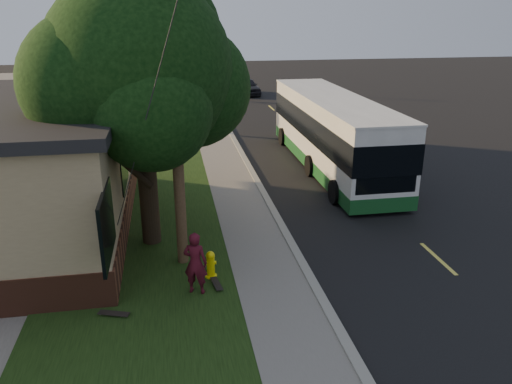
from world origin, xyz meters
TOP-DOWN VIEW (x-y plane):
  - ground at (0.00, 0.00)m, footprint 120.00×120.00m
  - road at (4.00, 10.00)m, footprint 8.00×80.00m
  - curb at (0.00, 10.00)m, footprint 0.25×80.00m
  - sidewalk at (-1.00, 10.00)m, footprint 2.00×80.00m
  - grass_verge at (-4.50, 10.00)m, footprint 5.00×80.00m
  - fire_hydrant at (-2.60, 0.00)m, footprint 0.32×0.32m
  - utility_pole at (-3.31, 0.99)m, footprint 2.86×3.21m
  - leafy_tree at (-4.17, 2.65)m, footprint 6.30×6.00m
  - bare_tree_near at (-3.50, 18.00)m, footprint 1.38×1.21m
  - bare_tree_far at (-3.00, 30.00)m, footprint 1.38×1.21m
  - traffic_signal at (0.50, 34.00)m, footprint 0.18×0.22m
  - transit_bus at (3.68, 9.09)m, footprint 2.76×11.95m
  - skateboarder at (-3.03, -0.72)m, footprint 0.70×0.58m
  - skateboard_main at (-2.50, -0.50)m, footprint 0.29×0.73m
  - skateboard_spare at (-5.01, -1.43)m, footprint 0.77×0.42m
  - dumpster at (-9.02, 6.10)m, footprint 1.58×1.40m
  - distant_car at (3.11, 30.45)m, footprint 2.25×4.38m

SIDE VIEW (x-z plane):
  - ground at x=0.00m, z-range 0.00..0.00m
  - road at x=4.00m, z-range 0.00..0.01m
  - grass_verge at x=-4.50m, z-range 0.00..0.07m
  - sidewalk at x=-1.00m, z-range 0.00..0.08m
  - curb at x=0.00m, z-range 0.00..0.12m
  - skateboard_main at x=-2.50m, z-range 0.09..0.15m
  - skateboard_spare at x=-5.01m, z-range 0.09..0.16m
  - fire_hydrant at x=-2.60m, z-range 0.06..0.80m
  - dumpster at x=-9.02m, z-range 0.04..1.23m
  - distant_car at x=3.11m, z-range 0.00..1.43m
  - skateboarder at x=-3.03m, z-range 0.07..1.72m
  - transit_bus at x=3.68m, z-range 0.11..3.34m
  - bare_tree_far at x=-3.00m, z-range -0.01..4.02m
  - bare_tree_near at x=-3.50m, z-range 0.00..4.30m
  - traffic_signal at x=0.50m, z-range 0.41..5.91m
  - utility_pole at x=-3.31m, z-range 0.10..9.17m
  - leafy_tree at x=-4.17m, z-range 1.27..9.07m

